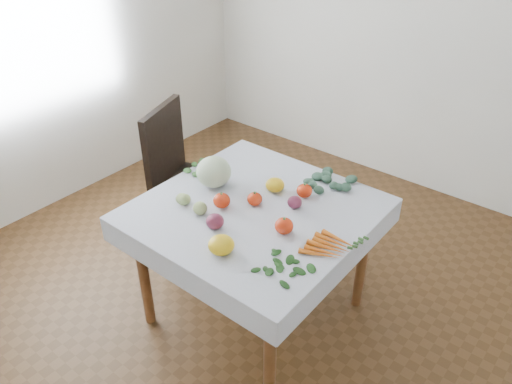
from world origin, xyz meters
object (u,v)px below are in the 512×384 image
Objects in this scene: table at (255,224)px; heirloom_back at (275,185)px; cabbage at (214,172)px; carrot_bunch at (329,247)px; chair at (182,171)px.

heirloom_back is at bearing 96.18° from table.
carrot_bunch is at bearing -5.78° from cabbage.
table is 9.56× the size of heirloom_back.
carrot_bunch is (0.80, -0.08, -0.07)m from cabbage.
heirloom_back is (0.78, -0.03, 0.21)m from chair.
heirloom_back is at bearing 153.68° from carrot_bunch.
cabbage is at bearing 174.36° from table.
table is at bearing -5.64° from cabbage.
chair is at bearing 157.87° from cabbage.
cabbage is at bearing 174.22° from carrot_bunch.
cabbage is at bearing -22.13° from chair.
chair is at bearing 177.84° from heirloom_back.
table is 0.24m from heirloom_back.
heirloom_back is at bearing 29.35° from cabbage.
cabbage is (-0.32, 0.03, 0.19)m from table.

